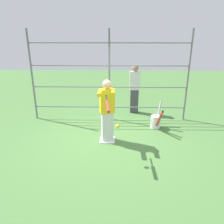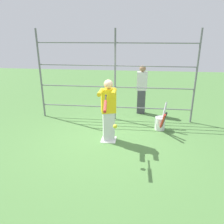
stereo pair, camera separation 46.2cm
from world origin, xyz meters
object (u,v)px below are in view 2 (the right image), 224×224
softball_in_flight (115,126)px  bystander_behind_fence (142,89)px  batter (108,109)px  baseball_bat_swinging (105,105)px  bat_bucket (160,123)px

softball_in_flight → bystander_behind_fence: bystander_behind_fence is taller
batter → softball_in_flight: size_ratio=17.54×
softball_in_flight → bystander_behind_fence: size_ratio=0.05×
softball_in_flight → baseball_bat_swinging: bearing=-11.3°
baseball_bat_swinging → bat_bucket: 2.54m
bystander_behind_fence → softball_in_flight: bearing=79.5°
batter → softball_in_flight: batter is taller
bat_bucket → softball_in_flight: bearing=57.4°
batter → baseball_bat_swinging: (-0.06, 0.93, 0.42)m
baseball_bat_swinging → batter: bearing=-86.5°
batter → bat_bucket: batter is taller
softball_in_flight → bat_bucket: (-1.19, -1.86, -0.62)m
softball_in_flight → bystander_behind_fence: bearing=-100.5°
bat_bucket → bystander_behind_fence: bearing=-67.8°
softball_in_flight → bystander_behind_fence: 3.34m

